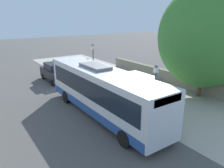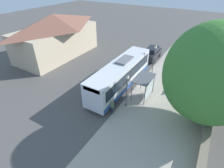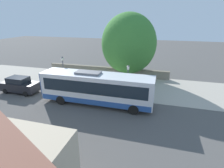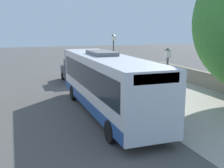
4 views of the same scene
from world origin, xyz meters
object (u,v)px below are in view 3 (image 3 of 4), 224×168
(bus, at_px, (97,88))
(street_lamp_far, at_px, (128,79))
(pedestrian, at_px, (143,94))
(bench, at_px, (93,80))
(parked_car_behind_bus, at_px, (20,85))
(shade_tree, at_px, (129,44))
(bus_shelter, at_px, (109,76))
(street_lamp_near, at_px, (64,71))

(bus, relative_size, street_lamp_far, 3.01)
(bus, relative_size, pedestrian, 7.02)
(bench, xyz_separation_m, parked_car_behind_bus, (5.50, -7.61, 0.48))
(shade_tree, bearing_deg, bench, -52.63)
(bench, bearing_deg, street_lamp_far, 57.21)
(bus, relative_size, shade_tree, 1.24)
(bus, distance_m, bench, 6.61)
(pedestrian, bearing_deg, parked_car_behind_bus, -85.35)
(pedestrian, distance_m, bench, 8.65)
(pedestrian, xyz_separation_m, street_lamp_far, (-0.63, -1.86, 1.36))
(bus_shelter, xyz_separation_m, street_lamp_near, (0.97, -5.57, 0.50))
(pedestrian, distance_m, shade_tree, 9.27)
(parked_car_behind_bus, bearing_deg, street_lamp_near, 110.41)
(pedestrian, bearing_deg, bus, -71.50)
(bus_shelter, bearing_deg, pedestrian, 69.09)
(bus, height_order, parked_car_behind_bus, bus)
(bus, relative_size, bench, 6.73)
(bus, xyz_separation_m, street_lamp_near, (-2.30, -5.16, 0.79))
(bus_shelter, height_order, pedestrian, bus_shelter)
(bus, distance_m, street_lamp_near, 5.70)
(bus, xyz_separation_m, pedestrian, (-1.60, 4.78, -0.85))
(street_lamp_near, distance_m, shade_tree, 10.05)
(street_lamp_near, bearing_deg, bench, 145.76)
(bus_shelter, distance_m, shade_tree, 6.83)
(pedestrian, xyz_separation_m, street_lamp_near, (-0.70, -9.93, 1.64))
(bench, bearing_deg, street_lamp_near, -34.24)
(bus_shelter, xyz_separation_m, pedestrian, (1.67, 4.37, -1.14))
(bus, relative_size, street_lamp_near, 2.67)
(bench, height_order, parked_car_behind_bus, parked_car_behind_bus)
(shade_tree, bearing_deg, street_lamp_far, 10.29)
(pedestrian, bearing_deg, street_lamp_far, -108.77)
(bus_shelter, height_order, shade_tree, shade_tree)
(parked_car_behind_bus, bearing_deg, shade_tree, 126.41)
(bench, height_order, street_lamp_far, street_lamp_far)
(bench, xyz_separation_m, street_lamp_far, (3.63, 5.64, 1.88))
(bench, height_order, shade_tree, shade_tree)
(pedestrian, distance_m, street_lamp_far, 2.39)
(parked_car_behind_bus, bearing_deg, bus_shelter, 105.09)
(bus, distance_m, pedestrian, 5.11)
(street_lamp_far, bearing_deg, bus, -52.54)
(street_lamp_far, height_order, shade_tree, shade_tree)
(bus_shelter, distance_m, bench, 4.40)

